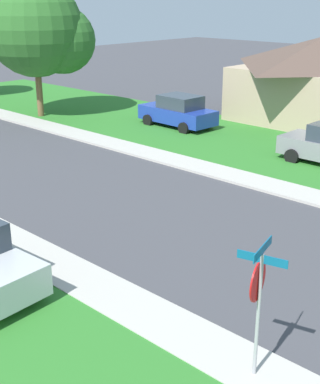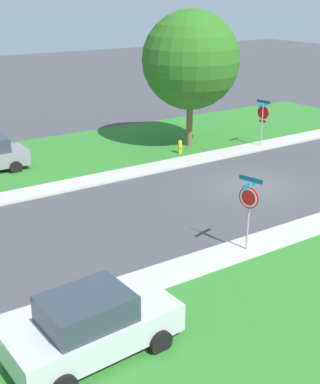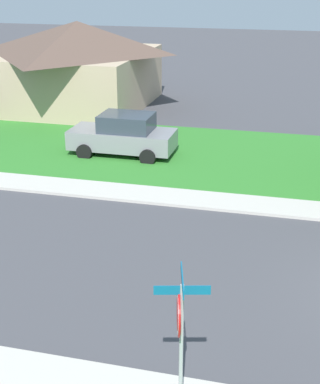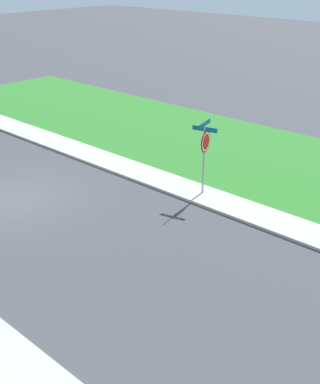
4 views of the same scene
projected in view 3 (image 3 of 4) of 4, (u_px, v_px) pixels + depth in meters
name	position (u px, v px, depth m)	size (l,w,h in m)	color
sidewalk_east	(38.00, 184.00, 20.00)	(1.40, 56.00, 0.10)	#B7B2A8
lawn_east	(85.00, 146.00, 24.23)	(8.00, 56.00, 0.08)	#2D7528
stop_sign_far_corner	(180.00, 322.00, 9.16)	(0.90, 0.90, 2.77)	#9E9EA3
car_grey_driveway_right	(123.00, 135.00, 22.88)	(2.07, 4.31, 1.76)	gray
house_right_setback	(79.00, 63.00, 30.47)	(9.08, 7.89, 4.60)	tan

